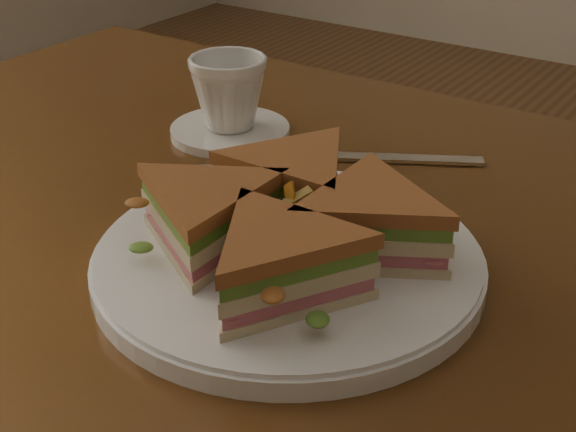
% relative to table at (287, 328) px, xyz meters
% --- Properties ---
extents(table, '(1.20, 0.80, 0.75)m').
position_rel_table_xyz_m(table, '(0.00, 0.00, 0.00)').
color(table, '#3A200D').
rests_on(table, ground).
extents(plate, '(0.31, 0.31, 0.02)m').
position_rel_table_xyz_m(plate, '(0.03, -0.05, 0.11)').
color(plate, white).
rests_on(plate, table).
extents(sandwich_wedges, '(0.30, 0.30, 0.06)m').
position_rel_table_xyz_m(sandwich_wedges, '(0.03, -0.05, 0.14)').
color(sandwich_wedges, beige).
rests_on(sandwich_wedges, plate).
extents(crisps_mound, '(0.09, 0.09, 0.05)m').
position_rel_table_xyz_m(crisps_mound, '(0.03, -0.05, 0.14)').
color(crisps_mound, '#BA6D17').
rests_on(crisps_mound, plate).
extents(spoon, '(0.18, 0.04, 0.01)m').
position_rel_table_xyz_m(spoon, '(-0.10, 0.05, 0.10)').
color(spoon, silver).
rests_on(spoon, table).
extents(knife, '(0.19, 0.12, 0.00)m').
position_rel_table_xyz_m(knife, '(-0.01, 0.18, 0.10)').
color(knife, silver).
rests_on(knife, table).
extents(saucer, '(0.13, 0.13, 0.01)m').
position_rel_table_xyz_m(saucer, '(-0.18, 0.15, 0.10)').
color(saucer, white).
rests_on(saucer, table).
extents(coffee_cup, '(0.09, 0.09, 0.08)m').
position_rel_table_xyz_m(coffee_cup, '(-0.18, 0.15, 0.15)').
color(coffee_cup, white).
rests_on(coffee_cup, saucer).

